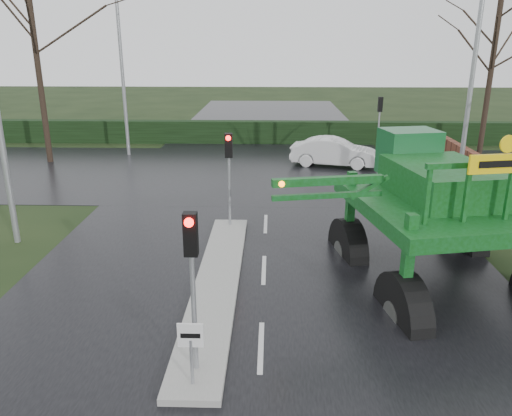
{
  "coord_description": "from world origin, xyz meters",
  "views": [
    {
      "loc": [
        0.19,
        -9.63,
        6.49
      ],
      "look_at": [
        -0.23,
        3.91,
        2.0
      ],
      "focal_mm": 35.0,
      "sensor_mm": 36.0,
      "label": 1
    }
  ],
  "objects_px": {
    "street_light_left_far": "(126,52)",
    "white_sedan": "(333,166)",
    "traffic_signal_far": "(380,113)",
    "traffic_signal_mid": "(229,160)",
    "street_light_right": "(467,56)",
    "keep_left_sign": "(191,344)",
    "traffic_signal_near": "(192,259)",
    "crop_sprayer": "(407,211)"
  },
  "relations": [
    {
      "from": "keep_left_sign",
      "to": "traffic_signal_far",
      "type": "bearing_deg",
      "value": 70.07
    },
    {
      "from": "traffic_signal_near",
      "to": "street_light_right",
      "type": "relative_size",
      "value": 0.35
    },
    {
      "from": "crop_sprayer",
      "to": "traffic_signal_near",
      "type": "bearing_deg",
      "value": -161.25
    },
    {
      "from": "traffic_signal_far",
      "to": "crop_sprayer",
      "type": "xyz_separation_m",
      "value": [
        -3.05,
        -18.27,
        0.09
      ]
    },
    {
      "from": "keep_left_sign",
      "to": "crop_sprayer",
      "type": "height_order",
      "value": "crop_sprayer"
    },
    {
      "from": "traffic_signal_near",
      "to": "traffic_signal_mid",
      "type": "bearing_deg",
      "value": 90.0
    },
    {
      "from": "traffic_signal_near",
      "to": "traffic_signal_far",
      "type": "bearing_deg",
      "value": 69.64
    },
    {
      "from": "crop_sprayer",
      "to": "white_sedan",
      "type": "xyz_separation_m",
      "value": [
        0.18,
        15.76,
        -2.68
      ]
    },
    {
      "from": "traffic_signal_near",
      "to": "traffic_signal_mid",
      "type": "height_order",
      "value": "same"
    },
    {
      "from": "street_light_left_far",
      "to": "white_sedan",
      "type": "bearing_deg",
      "value": -11.95
    },
    {
      "from": "keep_left_sign",
      "to": "street_light_left_far",
      "type": "relative_size",
      "value": 0.14
    },
    {
      "from": "traffic_signal_far",
      "to": "traffic_signal_near",
      "type": "bearing_deg",
      "value": 69.64
    },
    {
      "from": "street_light_right",
      "to": "crop_sprayer",
      "type": "distance_m",
      "value": 11.78
    },
    {
      "from": "traffic_signal_mid",
      "to": "street_light_left_far",
      "type": "bearing_deg",
      "value": 118.86
    },
    {
      "from": "traffic_signal_near",
      "to": "crop_sprayer",
      "type": "xyz_separation_m",
      "value": [
        4.75,
        2.75,
        0.09
      ]
    },
    {
      "from": "traffic_signal_near",
      "to": "street_light_left_far",
      "type": "relative_size",
      "value": 0.35
    },
    {
      "from": "street_light_right",
      "to": "traffic_signal_mid",
      "type": "bearing_deg",
      "value": -154.6
    },
    {
      "from": "keep_left_sign",
      "to": "traffic_signal_mid",
      "type": "distance_m",
      "value": 9.12
    },
    {
      "from": "crop_sprayer",
      "to": "white_sedan",
      "type": "relative_size",
      "value": 2.12
    },
    {
      "from": "street_light_right",
      "to": "street_light_left_far",
      "type": "xyz_separation_m",
      "value": [
        -16.39,
        8.0,
        0.0
      ]
    },
    {
      "from": "street_light_left_far",
      "to": "traffic_signal_far",
      "type": "bearing_deg",
      "value": 0.03
    },
    {
      "from": "traffic_signal_far",
      "to": "street_light_right",
      "type": "bearing_deg",
      "value": 101.95
    },
    {
      "from": "keep_left_sign",
      "to": "street_light_right",
      "type": "xyz_separation_m",
      "value": [
        9.49,
        13.5,
        4.93
      ]
    },
    {
      "from": "traffic_signal_mid",
      "to": "traffic_signal_near",
      "type": "bearing_deg",
      "value": -90.0
    },
    {
      "from": "keep_left_sign",
      "to": "white_sedan",
      "type": "height_order",
      "value": "keep_left_sign"
    },
    {
      "from": "keep_left_sign",
      "to": "traffic_signal_near",
      "type": "distance_m",
      "value": 1.61
    },
    {
      "from": "street_light_right",
      "to": "crop_sprayer",
      "type": "bearing_deg",
      "value": -114.83
    },
    {
      "from": "traffic_signal_mid",
      "to": "traffic_signal_far",
      "type": "xyz_separation_m",
      "value": [
        7.8,
        12.52,
        0.0
      ]
    },
    {
      "from": "keep_left_sign",
      "to": "street_light_right",
      "type": "relative_size",
      "value": 0.14
    },
    {
      "from": "traffic_signal_mid",
      "to": "street_light_right",
      "type": "height_order",
      "value": "street_light_right"
    },
    {
      "from": "traffic_signal_far",
      "to": "white_sedan",
      "type": "height_order",
      "value": "traffic_signal_far"
    },
    {
      "from": "crop_sprayer",
      "to": "street_light_left_far",
      "type": "bearing_deg",
      "value": 111.21
    },
    {
      "from": "traffic_signal_far",
      "to": "crop_sprayer",
      "type": "relative_size",
      "value": 0.35
    },
    {
      "from": "keep_left_sign",
      "to": "street_light_right",
      "type": "height_order",
      "value": "street_light_right"
    },
    {
      "from": "traffic_signal_far",
      "to": "white_sedan",
      "type": "distance_m",
      "value": 4.61
    },
    {
      "from": "traffic_signal_near",
      "to": "street_light_left_far",
      "type": "distance_m",
      "value": 22.37
    },
    {
      "from": "traffic_signal_mid",
      "to": "keep_left_sign",
      "type": "bearing_deg",
      "value": -90.0
    },
    {
      "from": "traffic_signal_near",
      "to": "white_sedan",
      "type": "xyz_separation_m",
      "value": [
        4.93,
        18.51,
        -2.59
      ]
    },
    {
      "from": "traffic_signal_near",
      "to": "crop_sprayer",
      "type": "distance_m",
      "value": 5.49
    },
    {
      "from": "traffic_signal_mid",
      "to": "street_light_left_far",
      "type": "distance_m",
      "value": 14.68
    },
    {
      "from": "traffic_signal_near",
      "to": "crop_sprayer",
      "type": "relative_size",
      "value": 0.35
    },
    {
      "from": "street_light_right",
      "to": "street_light_left_far",
      "type": "bearing_deg",
      "value": 153.98
    }
  ]
}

